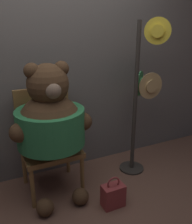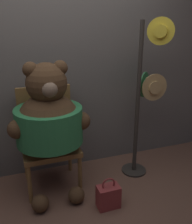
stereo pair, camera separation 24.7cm
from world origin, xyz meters
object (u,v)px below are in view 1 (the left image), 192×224
(chair, at_px, (48,138))
(handbag_on_ground, at_px, (113,195))
(hat_display_rack, at_px, (142,95))
(teddy_bear, at_px, (51,123))

(chair, xyz_separation_m, handbag_on_ground, (0.43, -0.60, -0.42))
(chair, xyz_separation_m, hat_display_rack, (1.02, -0.14, 0.35))
(chair, height_order, handbag_on_ground, chair)
(chair, height_order, hat_display_rack, hat_display_rack)
(hat_display_rack, xyz_separation_m, handbag_on_ground, (-0.59, -0.46, -0.77))
(teddy_bear, height_order, handbag_on_ground, teddy_bear)
(teddy_bear, relative_size, hat_display_rack, 0.78)
(chair, distance_m, handbag_on_ground, 0.85)
(chair, relative_size, hat_display_rack, 0.61)
(teddy_bear, bearing_deg, handbag_on_ground, -44.49)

